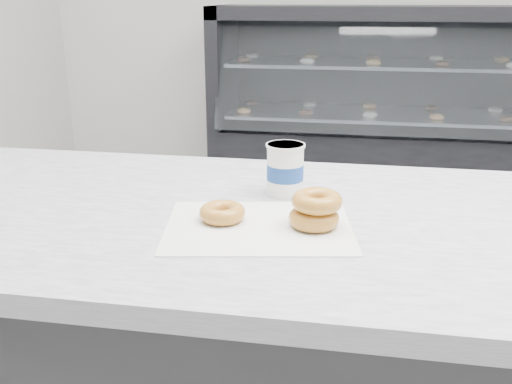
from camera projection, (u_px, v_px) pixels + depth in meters
display_case at (400, 128)px, 3.71m from camera, size 2.40×0.74×1.25m
wax_paper at (259, 226)px, 1.05m from camera, size 0.38×0.31×0.00m
donut_single at (222, 213)px, 1.07m from camera, size 0.11×0.11×0.03m
donut_stack at (315, 210)px, 1.04m from camera, size 0.10×0.10×0.06m
coffee_cup at (285, 169)px, 1.20m from camera, size 0.08×0.08×0.11m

